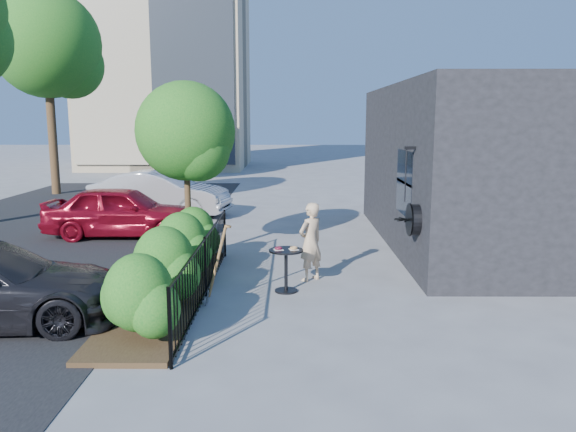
{
  "coord_description": "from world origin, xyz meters",
  "views": [
    {
      "loc": [
        0.04,
        -9.74,
        3.17
      ],
      "look_at": [
        -0.02,
        1.59,
        1.2
      ],
      "focal_mm": 35.0,
      "sensor_mm": 36.0,
      "label": 1
    }
  ],
  "objects_px": {
    "street_tree_far": "(48,51)",
    "woman": "(311,242)",
    "patio_tree": "(188,137)",
    "shovel": "(215,269)",
    "car_silver": "(161,193)",
    "car_red": "(122,211)",
    "cafe_table": "(286,263)"
  },
  "relations": [
    {
      "from": "street_tree_far",
      "to": "shovel",
      "type": "distance_m",
      "value": 17.64
    },
    {
      "from": "street_tree_far",
      "to": "car_silver",
      "type": "relative_size",
      "value": 1.85
    },
    {
      "from": "patio_tree",
      "to": "shovel",
      "type": "relative_size",
      "value": 2.74
    },
    {
      "from": "cafe_table",
      "to": "woman",
      "type": "distance_m",
      "value": 0.92
    },
    {
      "from": "street_tree_far",
      "to": "shovel",
      "type": "height_order",
      "value": "street_tree_far"
    },
    {
      "from": "street_tree_far",
      "to": "shovel",
      "type": "xyz_separation_m",
      "value": [
        8.68,
        -14.42,
        -5.29
      ]
    },
    {
      "from": "car_silver",
      "to": "woman",
      "type": "bearing_deg",
      "value": -139.47
    },
    {
      "from": "cafe_table",
      "to": "car_silver",
      "type": "height_order",
      "value": "car_silver"
    },
    {
      "from": "cafe_table",
      "to": "shovel",
      "type": "bearing_deg",
      "value": -148.02
    },
    {
      "from": "cafe_table",
      "to": "car_red",
      "type": "distance_m",
      "value": 6.64
    },
    {
      "from": "street_tree_far",
      "to": "cafe_table",
      "type": "relative_size",
      "value": 9.72
    },
    {
      "from": "cafe_table",
      "to": "shovel",
      "type": "relative_size",
      "value": 0.59
    },
    {
      "from": "car_silver",
      "to": "shovel",
      "type": "bearing_deg",
      "value": -152.95
    },
    {
      "from": "car_red",
      "to": "woman",
      "type": "bearing_deg",
      "value": -130.32
    },
    {
      "from": "street_tree_far",
      "to": "car_silver",
      "type": "xyz_separation_m",
      "value": [
        5.67,
        -5.38,
        -5.18
      ]
    },
    {
      "from": "street_tree_far",
      "to": "woman",
      "type": "height_order",
      "value": "street_tree_far"
    },
    {
      "from": "street_tree_far",
      "to": "car_red",
      "type": "height_order",
      "value": "street_tree_far"
    },
    {
      "from": "woman",
      "to": "shovel",
      "type": "xyz_separation_m",
      "value": [
        -1.68,
        -1.5,
        -0.15
      ]
    },
    {
      "from": "woman",
      "to": "car_red",
      "type": "xyz_separation_m",
      "value": [
        -4.95,
        4.15,
        -0.08
      ]
    },
    {
      "from": "cafe_table",
      "to": "car_red",
      "type": "bearing_deg",
      "value": 132.39
    },
    {
      "from": "street_tree_far",
      "to": "woman",
      "type": "relative_size",
      "value": 5.3
    },
    {
      "from": "patio_tree",
      "to": "shovel",
      "type": "xyz_separation_m",
      "value": [
        0.98,
        -3.22,
        -2.13
      ]
    },
    {
      "from": "woman",
      "to": "shovel",
      "type": "height_order",
      "value": "woman"
    },
    {
      "from": "car_red",
      "to": "shovel",
      "type": "bearing_deg",
      "value": -150.28
    },
    {
      "from": "shovel",
      "to": "car_red",
      "type": "bearing_deg",
      "value": 120.06
    },
    {
      "from": "car_red",
      "to": "car_silver",
      "type": "relative_size",
      "value": 0.91
    },
    {
      "from": "shovel",
      "to": "car_silver",
      "type": "height_order",
      "value": "car_silver"
    },
    {
      "from": "car_silver",
      "to": "car_red",
      "type": "bearing_deg",
      "value": -175.78
    },
    {
      "from": "patio_tree",
      "to": "shovel",
      "type": "bearing_deg",
      "value": -73.08
    },
    {
      "from": "shovel",
      "to": "woman",
      "type": "bearing_deg",
      "value": 41.78
    },
    {
      "from": "cafe_table",
      "to": "car_silver",
      "type": "bearing_deg",
      "value": 116.96
    },
    {
      "from": "woman",
      "to": "shovel",
      "type": "distance_m",
      "value": 2.26
    }
  ]
}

